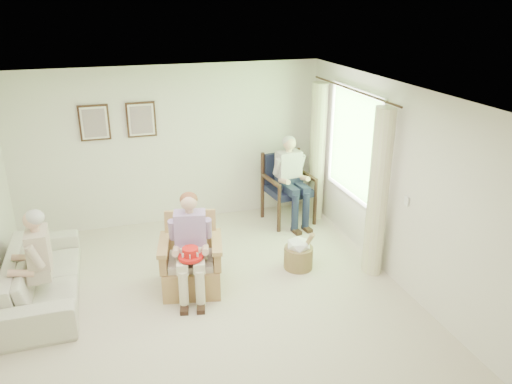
% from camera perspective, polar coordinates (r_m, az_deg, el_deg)
% --- Properties ---
extents(floor, '(5.50, 5.50, 0.00)m').
position_cam_1_polar(floor, '(6.32, -5.14, -13.05)').
color(floor, beige).
rests_on(floor, ground).
extents(back_wall, '(5.00, 0.04, 2.60)m').
position_cam_1_polar(back_wall, '(8.25, -9.61, 5.18)').
color(back_wall, silver).
rests_on(back_wall, ground).
extents(front_wall, '(5.00, 0.04, 2.60)m').
position_cam_1_polar(front_wall, '(3.44, 4.75, -20.11)').
color(front_wall, silver).
rests_on(front_wall, ground).
extents(right_wall, '(0.04, 5.50, 2.60)m').
position_cam_1_polar(right_wall, '(6.61, 16.11, 0.48)').
color(right_wall, silver).
rests_on(right_wall, ground).
extents(ceiling, '(5.00, 5.50, 0.02)m').
position_cam_1_polar(ceiling, '(5.30, -6.09, 10.77)').
color(ceiling, white).
rests_on(ceiling, back_wall).
extents(window, '(0.13, 2.50, 1.63)m').
position_cam_1_polar(window, '(7.48, 11.18, 5.65)').
color(window, '#2D6B23').
rests_on(window, right_wall).
extents(curtain_left, '(0.34, 0.34, 2.30)m').
position_cam_1_polar(curtain_left, '(6.75, 13.77, -0.22)').
color(curtain_left, beige).
rests_on(curtain_left, ground).
extents(curtain_right, '(0.34, 0.34, 2.30)m').
position_cam_1_polar(curtain_right, '(8.38, 7.03, 4.52)').
color(curtain_right, beige).
rests_on(curtain_right, ground).
extents(framed_print_left, '(0.45, 0.05, 0.55)m').
position_cam_1_polar(framed_print_left, '(8.03, -17.99, 7.53)').
color(framed_print_left, '#382114').
rests_on(framed_print_left, back_wall).
extents(framed_print_right, '(0.45, 0.05, 0.55)m').
position_cam_1_polar(framed_print_right, '(8.05, -12.98, 8.06)').
color(framed_print_right, '#382114').
rests_on(framed_print_right, back_wall).
extents(wicker_armchair, '(0.76, 0.75, 0.97)m').
position_cam_1_polar(wicker_armchair, '(6.60, -7.42, -8.40)').
color(wicker_armchair, tan).
rests_on(wicker_armchair, ground).
extents(wood_armchair, '(0.73, 0.69, 1.13)m').
position_cam_1_polar(wood_armchair, '(8.40, 3.52, 0.85)').
color(wood_armchair, black).
rests_on(wood_armchair, ground).
extents(sofa, '(2.10, 0.82, 0.61)m').
position_cam_1_polar(sofa, '(6.87, -23.15, -8.82)').
color(sofa, beige).
rests_on(sofa, ground).
extents(person_wicker, '(0.40, 0.63, 1.32)m').
position_cam_1_polar(person_wicker, '(6.27, -7.41, -5.37)').
color(person_wicker, beige).
rests_on(person_wicker, ground).
extents(person_dark, '(0.40, 0.63, 1.45)m').
position_cam_1_polar(person_dark, '(8.15, 4.02, 2.06)').
color(person_dark, '#181E36').
rests_on(person_dark, ground).
extents(person_sofa, '(0.42, 0.62, 1.27)m').
position_cam_1_polar(person_sofa, '(6.42, -23.89, -6.85)').
color(person_sofa, '#C0AF9A').
rests_on(person_sofa, ground).
extents(red_hat, '(0.30, 0.30, 0.14)m').
position_cam_1_polar(red_hat, '(6.13, -7.49, -7.08)').
color(red_hat, red).
rests_on(red_hat, person_wicker).
extents(hatbox, '(0.42, 0.42, 0.60)m').
position_cam_1_polar(hatbox, '(7.04, 4.90, -6.92)').
color(hatbox, tan).
rests_on(hatbox, ground).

